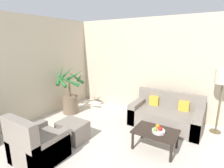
{
  "coord_description": "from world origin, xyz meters",
  "views": [
    {
      "loc": [
        0.98,
        1.0,
        2.08
      ],
      "look_at": [
        -1.32,
        4.67,
        1.0
      ],
      "focal_mm": 28.0,
      "sensor_mm": 36.0,
      "label": 1
    }
  ],
  "objects_px": {
    "apple_green": "(155,129)",
    "ottoman": "(73,131)",
    "coffee_table": "(155,133)",
    "floor_lamp": "(223,79)",
    "orange_fruit": "(158,126)",
    "potted_palm": "(70,96)",
    "sofa_loveseat": "(166,115)",
    "armchair": "(37,146)",
    "apple_red": "(160,129)",
    "fruit_bowl": "(158,131)"
  },
  "relations": [
    {
      "from": "fruit_bowl",
      "to": "apple_green",
      "type": "relative_size",
      "value": 3.61
    },
    {
      "from": "armchair",
      "to": "coffee_table",
      "type": "bearing_deg",
      "value": 41.11
    },
    {
      "from": "sofa_loveseat",
      "to": "floor_lamp",
      "type": "relative_size",
      "value": 1.11
    },
    {
      "from": "floor_lamp",
      "to": "coffee_table",
      "type": "height_order",
      "value": "floor_lamp"
    },
    {
      "from": "potted_palm",
      "to": "armchair",
      "type": "height_order",
      "value": "potted_palm"
    },
    {
      "from": "floor_lamp",
      "to": "apple_green",
      "type": "relative_size",
      "value": 21.83
    },
    {
      "from": "armchair",
      "to": "ottoman",
      "type": "relative_size",
      "value": 1.48
    },
    {
      "from": "potted_palm",
      "to": "coffee_table",
      "type": "bearing_deg",
      "value": -8.52
    },
    {
      "from": "coffee_table",
      "to": "orange_fruit",
      "type": "relative_size",
      "value": 10.13
    },
    {
      "from": "sofa_loveseat",
      "to": "armchair",
      "type": "relative_size",
      "value": 1.87
    },
    {
      "from": "floor_lamp",
      "to": "orange_fruit",
      "type": "bearing_deg",
      "value": -125.73
    },
    {
      "from": "apple_red",
      "to": "fruit_bowl",
      "type": "bearing_deg",
      "value": 171.26
    },
    {
      "from": "coffee_table",
      "to": "apple_green",
      "type": "relative_size",
      "value": 12.06
    },
    {
      "from": "sofa_loveseat",
      "to": "floor_lamp",
      "type": "distance_m",
      "value": 1.5
    },
    {
      "from": "apple_green",
      "to": "orange_fruit",
      "type": "relative_size",
      "value": 0.84
    },
    {
      "from": "fruit_bowl",
      "to": "armchair",
      "type": "relative_size",
      "value": 0.28
    },
    {
      "from": "potted_palm",
      "to": "floor_lamp",
      "type": "bearing_deg",
      "value": 14.78
    },
    {
      "from": "apple_green",
      "to": "ottoman",
      "type": "distance_m",
      "value": 1.73
    },
    {
      "from": "coffee_table",
      "to": "ottoman",
      "type": "height_order",
      "value": "ottoman"
    },
    {
      "from": "ottoman",
      "to": "apple_green",
      "type": "bearing_deg",
      "value": 17.4
    },
    {
      "from": "sofa_loveseat",
      "to": "armchair",
      "type": "height_order",
      "value": "armchair"
    },
    {
      "from": "apple_red",
      "to": "orange_fruit",
      "type": "height_order",
      "value": "same"
    },
    {
      "from": "apple_red",
      "to": "orange_fruit",
      "type": "distance_m",
      "value": 0.09
    },
    {
      "from": "potted_palm",
      "to": "apple_green",
      "type": "relative_size",
      "value": 20.44
    },
    {
      "from": "armchair",
      "to": "ottoman",
      "type": "distance_m",
      "value": 0.83
    },
    {
      "from": "apple_green",
      "to": "orange_fruit",
      "type": "height_order",
      "value": "orange_fruit"
    },
    {
      "from": "sofa_loveseat",
      "to": "floor_lamp",
      "type": "height_order",
      "value": "floor_lamp"
    },
    {
      "from": "potted_palm",
      "to": "ottoman",
      "type": "xyz_separation_m",
      "value": [
        1.08,
        -1.01,
        -0.32
      ]
    },
    {
      "from": "apple_red",
      "to": "orange_fruit",
      "type": "xyz_separation_m",
      "value": [
        -0.07,
        0.06,
        -0.0
      ]
    },
    {
      "from": "armchair",
      "to": "sofa_loveseat",
      "type": "bearing_deg",
      "value": 58.35
    },
    {
      "from": "potted_palm",
      "to": "apple_green",
      "type": "height_order",
      "value": "potted_palm"
    },
    {
      "from": "floor_lamp",
      "to": "apple_red",
      "type": "relative_size",
      "value": 18.2
    },
    {
      "from": "coffee_table",
      "to": "apple_green",
      "type": "xyz_separation_m",
      "value": [
        0.02,
        -0.1,
        0.14
      ]
    },
    {
      "from": "orange_fruit",
      "to": "sofa_loveseat",
      "type": "bearing_deg",
      "value": 96.54
    },
    {
      "from": "coffee_table",
      "to": "ottoman",
      "type": "distance_m",
      "value": 1.72
    },
    {
      "from": "apple_red",
      "to": "orange_fruit",
      "type": "bearing_deg",
      "value": 136.47
    },
    {
      "from": "armchair",
      "to": "ottoman",
      "type": "xyz_separation_m",
      "value": [
        0.04,
        0.83,
        -0.08
      ]
    },
    {
      "from": "potted_palm",
      "to": "coffee_table",
      "type": "relative_size",
      "value": 1.69
    },
    {
      "from": "fruit_bowl",
      "to": "ottoman",
      "type": "xyz_separation_m",
      "value": [
        -1.67,
        -0.58,
        -0.21
      ]
    },
    {
      "from": "potted_palm",
      "to": "armchair",
      "type": "bearing_deg",
      "value": -60.55
    },
    {
      "from": "fruit_bowl",
      "to": "apple_green",
      "type": "xyz_separation_m",
      "value": [
        -0.04,
        -0.07,
        0.06
      ]
    },
    {
      "from": "floor_lamp",
      "to": "fruit_bowl",
      "type": "xyz_separation_m",
      "value": [
        -0.93,
        -1.41,
        -0.86
      ]
    },
    {
      "from": "floor_lamp",
      "to": "apple_red",
      "type": "xyz_separation_m",
      "value": [
        -0.9,
        -1.41,
        -0.79
      ]
    },
    {
      "from": "ottoman",
      "to": "coffee_table",
      "type": "bearing_deg",
      "value": 20.84
    },
    {
      "from": "sofa_loveseat",
      "to": "orange_fruit",
      "type": "distance_m",
      "value": 1.08
    },
    {
      "from": "floor_lamp",
      "to": "ottoman",
      "type": "relative_size",
      "value": 2.49
    },
    {
      "from": "sofa_loveseat",
      "to": "fruit_bowl",
      "type": "bearing_deg",
      "value": -81.82
    },
    {
      "from": "apple_red",
      "to": "apple_green",
      "type": "relative_size",
      "value": 1.2
    },
    {
      "from": "floor_lamp",
      "to": "apple_red",
      "type": "distance_m",
      "value": 1.85
    },
    {
      "from": "floor_lamp",
      "to": "potted_palm",
      "type": "bearing_deg",
      "value": -165.22
    }
  ]
}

